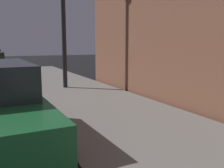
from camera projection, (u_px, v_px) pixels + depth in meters
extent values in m
cylinder|color=black|center=(27.00, 105.00, 5.93)|extent=(0.23, 0.66, 0.66)
cylinder|color=black|center=(58.00, 147.00, 3.50)|extent=(0.23, 0.66, 0.66)
cylinder|color=black|center=(8.00, 74.00, 12.04)|extent=(0.25, 0.67, 0.66)
cylinder|color=black|center=(10.00, 82.00, 9.51)|extent=(0.25, 0.67, 0.66)
cylinder|color=black|center=(0.00, 64.00, 17.84)|extent=(0.25, 0.67, 0.66)
cylinder|color=black|center=(4.00, 67.00, 15.65)|extent=(0.25, 0.67, 0.66)
cylinder|color=black|center=(63.00, 16.00, 9.04)|extent=(0.16, 0.16, 5.20)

